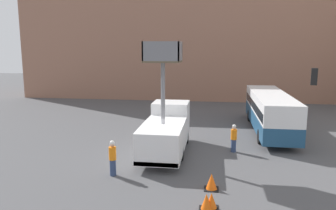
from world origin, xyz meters
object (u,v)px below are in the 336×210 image
(traffic_cone_far_side, at_px, (211,201))
(traffic_cone_near_truck, at_px, (211,182))
(city_bus, at_px, (270,109))
(road_worker_directing, at_px, (234,138))
(road_worker_near_truck, at_px, (113,158))
(utility_truck, at_px, (166,129))
(traffic_cone_mid_road, at_px, (206,202))

(traffic_cone_far_side, bearing_deg, traffic_cone_near_truck, 90.58)
(city_bus, relative_size, road_worker_directing, 6.34)
(city_bus, relative_size, road_worker_near_truck, 6.06)
(road_worker_near_truck, relative_size, traffic_cone_near_truck, 2.43)
(utility_truck, bearing_deg, city_bus, 41.43)
(road_worker_near_truck, relative_size, traffic_cone_far_side, 2.77)
(utility_truck, xyz_separation_m, road_worker_directing, (4.21, 0.76, -0.65))
(road_worker_near_truck, distance_m, traffic_cone_near_truck, 5.21)
(traffic_cone_near_truck, xyz_separation_m, traffic_cone_mid_road, (-0.18, -1.98, -0.04))
(city_bus, distance_m, road_worker_directing, 6.47)
(city_bus, height_order, traffic_cone_near_truck, city_bus)
(city_bus, relative_size, traffic_cone_mid_road, 16.58)
(traffic_cone_near_truck, bearing_deg, road_worker_directing, 77.26)
(utility_truck, height_order, traffic_cone_far_side, utility_truck)
(traffic_cone_near_truck, bearing_deg, traffic_cone_mid_road, -95.28)
(traffic_cone_near_truck, height_order, traffic_cone_mid_road, traffic_cone_near_truck)
(city_bus, height_order, road_worker_near_truck, city_bus)
(road_worker_near_truck, height_order, traffic_cone_mid_road, road_worker_near_truck)
(utility_truck, height_order, city_bus, utility_truck)
(utility_truck, height_order, traffic_cone_mid_road, utility_truck)
(utility_truck, xyz_separation_m, city_bus, (7.25, 6.40, 0.24))
(road_worker_near_truck, bearing_deg, city_bus, -52.59)
(road_worker_near_truck, bearing_deg, traffic_cone_near_truck, -111.62)
(road_worker_directing, distance_m, traffic_cone_near_truck, 6.01)
(city_bus, height_order, traffic_cone_far_side, city_bus)
(utility_truck, distance_m, traffic_cone_far_side, 7.61)
(traffic_cone_mid_road, xyz_separation_m, traffic_cone_far_side, (0.20, 0.13, -0.00))
(road_worker_near_truck, height_order, traffic_cone_far_side, road_worker_near_truck)
(road_worker_directing, bearing_deg, traffic_cone_mid_road, 176.07)
(traffic_cone_near_truck, bearing_deg, traffic_cone_far_side, -89.42)
(city_bus, xyz_separation_m, traffic_cone_near_truck, (-4.36, -11.48, -1.42))
(traffic_cone_far_side, bearing_deg, city_bus, 71.94)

